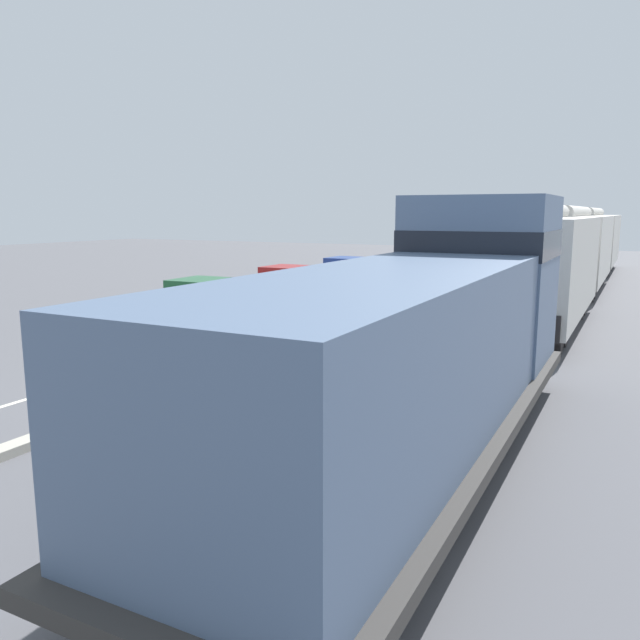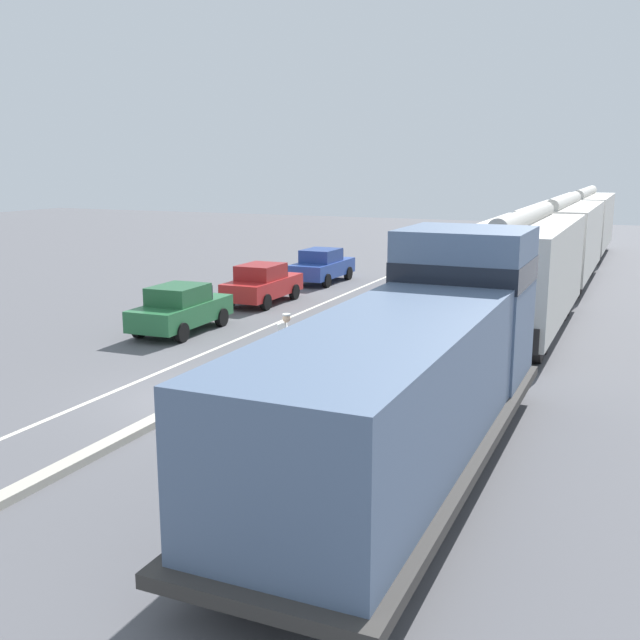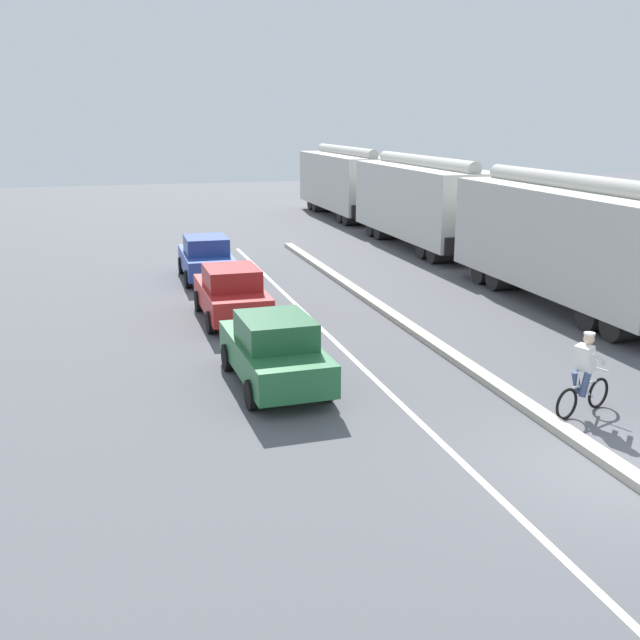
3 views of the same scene
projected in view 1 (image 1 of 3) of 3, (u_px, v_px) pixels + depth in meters
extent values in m
plane|color=#56565B|center=(207.00, 380.00, 14.60)|extent=(120.00, 120.00, 0.00)
cube|color=#B2AD9E|center=(323.00, 333.00, 19.84)|extent=(0.36, 36.00, 0.16)
cube|color=silver|center=(259.00, 329.00, 20.94)|extent=(0.14, 36.00, 0.01)
cube|color=slate|center=(396.00, 353.00, 8.84)|extent=(2.70, 9.86, 2.40)
cube|color=slate|center=(480.00, 281.00, 13.12)|extent=(2.80, 2.80, 3.50)
cube|color=black|center=(482.00, 243.00, 12.99)|extent=(2.83, 2.83, 0.56)
cube|color=#383533|center=(408.00, 422.00, 9.56)|extent=(3.10, 11.60, 0.20)
cylinder|color=#4C4947|center=(408.00, 431.00, 9.59)|extent=(1.10, 3.00, 1.10)
cylinder|color=black|center=(471.00, 375.00, 13.09)|extent=(2.40, 1.00, 1.00)
cylinder|color=black|center=(462.00, 384.00, 12.39)|extent=(2.40, 1.00, 1.00)
cylinder|color=black|center=(451.00, 394.00, 11.69)|extent=(2.40, 1.00, 1.00)
cylinder|color=black|center=(342.00, 496.00, 7.51)|extent=(2.40, 1.00, 1.00)
cylinder|color=black|center=(310.00, 525.00, 6.81)|extent=(2.40, 1.00, 1.00)
cylinder|color=black|center=(272.00, 561.00, 6.10)|extent=(2.40, 1.00, 1.00)
cube|color=beige|center=(540.00, 265.00, 20.70)|extent=(2.90, 10.40, 3.10)
cylinder|color=#A5A39D|center=(543.00, 212.00, 20.41)|extent=(0.60, 9.88, 0.60)
cube|color=black|center=(557.00, 285.00, 25.50)|extent=(2.61, 0.10, 0.70)
cube|color=black|center=(507.00, 326.00, 16.31)|extent=(2.61, 0.10, 0.70)
cylinder|color=black|center=(552.00, 301.00, 24.29)|extent=(2.46, 0.90, 0.90)
cylinder|color=black|center=(548.00, 305.00, 23.33)|extent=(2.46, 0.90, 0.90)
cylinder|color=black|center=(523.00, 328.00, 18.65)|extent=(2.46, 0.90, 0.90)
cylinder|color=black|center=(517.00, 335.00, 17.69)|extent=(2.46, 0.90, 0.90)
cube|color=silver|center=(575.00, 248.00, 30.86)|extent=(2.90, 10.40, 3.10)
cylinder|color=#ADAAA4|center=(577.00, 212.00, 30.57)|extent=(0.60, 9.88, 0.60)
cube|color=black|center=(583.00, 264.00, 35.66)|extent=(2.61, 0.10, 0.70)
cube|color=black|center=(561.00, 282.00, 26.47)|extent=(2.61, 0.10, 0.70)
cylinder|color=black|center=(580.00, 275.00, 34.45)|extent=(2.46, 0.90, 0.90)
cylinder|color=black|center=(578.00, 277.00, 33.49)|extent=(2.46, 0.90, 0.90)
cylinder|color=black|center=(567.00, 288.00, 28.81)|extent=(2.46, 0.90, 0.90)
cylinder|color=black|center=(564.00, 290.00, 27.84)|extent=(2.46, 0.90, 0.90)
cube|color=beige|center=(593.00, 239.00, 41.02)|extent=(2.90, 10.40, 3.10)
cylinder|color=#A9A6A0|center=(594.00, 213.00, 40.72)|extent=(0.60, 9.88, 0.60)
cube|color=black|center=(597.00, 253.00, 45.82)|extent=(2.61, 0.10, 0.70)
cube|color=black|center=(584.00, 263.00, 36.62)|extent=(2.61, 0.10, 0.70)
cylinder|color=black|center=(595.00, 261.00, 44.61)|extent=(2.46, 0.90, 0.90)
cylinder|color=black|center=(594.00, 262.00, 43.65)|extent=(2.46, 0.90, 0.90)
cylinder|color=black|center=(587.00, 268.00, 38.96)|extent=(2.46, 0.90, 0.90)
cylinder|color=black|center=(586.00, 269.00, 38.00)|extent=(2.46, 0.90, 0.90)
cube|color=#286B3D|center=(202.00, 305.00, 21.76)|extent=(1.83, 4.25, 0.70)
cube|color=#225B34|center=(199.00, 287.00, 21.51)|extent=(1.56, 1.95, 0.60)
cube|color=#1E232D|center=(215.00, 286.00, 22.41)|extent=(1.43, 0.17, 0.51)
cylinder|color=black|center=(205.00, 309.00, 23.32)|extent=(0.24, 0.65, 0.64)
cylinder|color=black|center=(242.00, 312.00, 22.63)|extent=(0.24, 0.65, 0.64)
cylinder|color=black|center=(159.00, 319.00, 21.00)|extent=(0.24, 0.65, 0.64)
cylinder|color=black|center=(199.00, 323.00, 20.32)|extent=(0.24, 0.65, 0.64)
cube|color=red|center=(286.00, 288.00, 26.88)|extent=(1.73, 4.21, 0.70)
cube|color=maroon|center=(285.00, 273.00, 26.63)|extent=(1.51, 1.91, 0.60)
cube|color=#1E232D|center=(296.00, 272.00, 27.52)|extent=(1.43, 0.13, 0.51)
cylinder|color=black|center=(285.00, 291.00, 28.44)|extent=(0.22, 0.64, 0.64)
cylinder|color=black|center=(317.00, 293.00, 27.72)|extent=(0.22, 0.64, 0.64)
cylinder|color=black|center=(254.00, 298.00, 26.15)|extent=(0.22, 0.64, 0.64)
cylinder|color=black|center=(288.00, 301.00, 25.43)|extent=(0.22, 0.64, 0.64)
cube|color=#28479E|center=(346.00, 276.00, 32.08)|extent=(1.76, 4.22, 0.70)
cube|color=navy|center=(345.00, 263.00, 31.84)|extent=(1.53, 1.92, 0.60)
cube|color=#1E232D|center=(353.00, 263.00, 32.72)|extent=(1.43, 0.14, 0.51)
cylinder|color=black|center=(343.00, 279.00, 33.65)|extent=(0.23, 0.64, 0.64)
cylinder|color=black|center=(370.00, 281.00, 32.90)|extent=(0.23, 0.64, 0.64)
cylinder|color=black|center=(320.00, 284.00, 31.38)|extent=(0.23, 0.64, 0.64)
cylinder|color=black|center=(349.00, 286.00, 30.63)|extent=(0.23, 0.64, 0.64)
torus|color=black|center=(314.00, 350.00, 16.22)|extent=(0.64, 0.28, 0.66)
torus|color=black|center=(274.00, 349.00, 16.35)|extent=(0.64, 0.28, 0.66)
cylinder|color=silver|center=(294.00, 339.00, 16.23)|extent=(0.76, 0.32, 0.05)
cylinder|color=silver|center=(298.00, 345.00, 16.25)|extent=(0.47, 0.21, 0.36)
cylinder|color=silver|center=(286.00, 333.00, 16.23)|extent=(0.04, 0.04, 0.30)
cylinder|color=silver|center=(311.00, 330.00, 16.13)|extent=(0.20, 0.46, 0.04)
cylinder|color=#38476B|center=(290.00, 336.00, 16.34)|extent=(0.33, 0.24, 0.52)
cylinder|color=#38476B|center=(289.00, 337.00, 16.14)|extent=(0.30, 0.22, 0.52)
cube|color=white|center=(292.00, 317.00, 16.14)|extent=(0.42, 0.43, 0.57)
sphere|color=beige|center=(294.00, 302.00, 16.07)|extent=(0.22, 0.22, 0.22)
cylinder|color=white|center=(294.00, 298.00, 16.05)|extent=(0.22, 0.22, 0.05)
cylinder|color=white|center=(300.00, 316.00, 16.27)|extent=(0.46, 0.24, 0.36)
cylinder|color=white|center=(299.00, 318.00, 15.96)|extent=(0.46, 0.24, 0.36)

